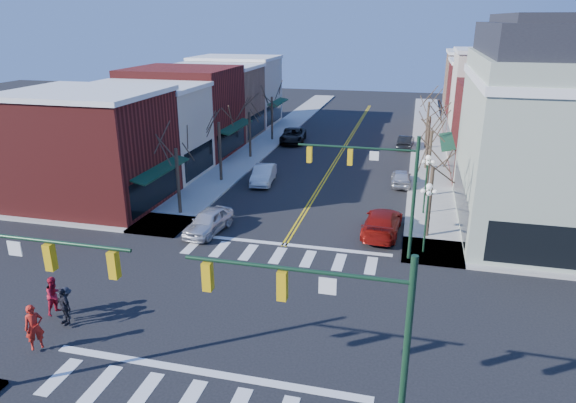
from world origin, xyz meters
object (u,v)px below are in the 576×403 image
Objects in this scene: car_right_near at (382,222)px; pedestrian_red_a at (34,327)px; car_left_near at (209,221)px; pedestrian_dark_b at (67,303)px; car_left_mid at (263,174)px; car_right_mid at (401,177)px; lamppost_midblock at (427,174)px; lamppost_corner at (427,206)px; pedestrian_dark_a at (64,306)px; pedestrian_red_b at (55,295)px; car_left_far at (293,136)px; victorian_corner at (572,128)px; car_right_far at (406,142)px.

pedestrian_red_a is (-12.92, -15.90, 0.35)m from car_right_near.
car_left_near is 2.88× the size of pedestrian_dark_b.
car_left_mid is 2.97× the size of pedestrian_dark_b.
car_left_mid is at bearing 7.86° from car_right_mid.
pedestrian_red_a is at bearing -127.81° from lamppost_midblock.
lamppost_corner is 19.46m from pedestrian_dark_a.
car_right_mid is at bearing -18.12° from pedestrian_red_b.
lamppost_corner is at bearing -46.81° from car_left_mid.
car_left_mid is 1.16× the size of car_right_mid.
car_left_far is 37.70m from pedestrian_dark_a.
lamppost_midblock reaches higher than car_left_near.
pedestrian_dark_b is (-2.68, -22.14, 0.17)m from car_left_mid.
pedestrian_dark_b is at bearing -94.01° from car_left_near.
lamppost_corner is 1.11× the size of car_right_mid.
car_right_mid is 1.98× the size of pedestrian_red_a.
victorian_corner is 7.23× the size of pedestrian_red_a.
car_right_far is at bearing -92.77° from car_right_mid.
car_right_mid is at bearing -53.70° from car_left_far.
victorian_corner is 31.24m from pedestrian_red_a.
car_right_near is (-2.58, -4.07, -2.18)m from lamppost_midblock.
car_left_mid is at bearing 95.33° from car_left_near.
pedestrian_red_b is (-24.76, -16.94, -5.59)m from victorian_corner.
car_left_mid is at bearing 37.56° from pedestrian_red_a.
car_right_mid is (11.20, 2.14, -0.08)m from car_left_mid.
victorian_corner is 2.56× the size of car_left_far.
victorian_corner is at bearing 141.95° from car_right_mid.
car_right_near is 1.33× the size of car_right_far.
car_right_far is 2.21× the size of pedestrian_red_b.
pedestrian_red_b is (-0.96, 2.53, -0.07)m from pedestrian_red_a.
pedestrian_red_b is (-14.61, -37.41, 0.40)m from car_right_far.
car_left_far is at bearing 125.70° from lamppost_midblock.
car_right_near is at bearing 93.68° from car_right_far.
lamppost_midblock reaches higher than pedestrian_red_a.
lamppost_midblock is at bearing -83.46° from pedestrian_dark_b.
lamppost_midblock reaches higher than pedestrian_red_b.
car_right_near is (10.42, -8.52, 0.04)m from car_left_mid.
car_left_mid is 11.40m from car_right_mid.
car_right_far is at bearing 93.99° from lamppost_corner.
pedestrian_red_b is at bearing 47.39° from car_right_near.
pedestrian_red_b reaches higher than car_left_near.
car_right_far is at bearing -62.07° from pedestrian_dark_b.
lamppost_midblock reaches higher than car_left_far.
lamppost_midblock is at bearing 76.41° from pedestrian_dark_a.
pedestrian_dark_a is at bearing 75.69° from car_right_far.
victorian_corner is 3.29× the size of lamppost_midblock.
victorian_corner is 13.72m from car_right_mid.
pedestrian_red_a reaches higher than pedestrian_dark_a.
car_right_mid is at bearing 144.92° from victorian_corner.
car_left_mid is 22.69m from pedestrian_dark_a.
victorian_corner reaches higher than car_left_near.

